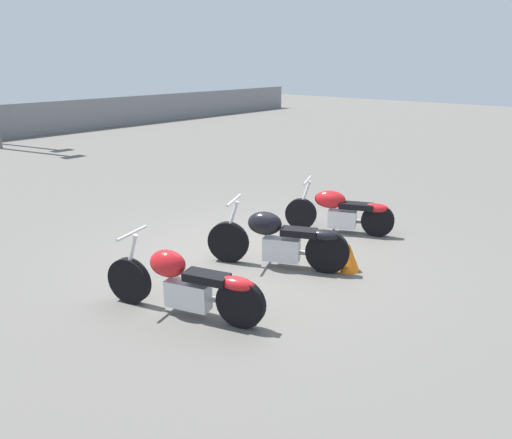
{
  "coord_description": "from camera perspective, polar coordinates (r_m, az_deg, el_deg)",
  "views": [
    {
      "loc": [
        -5.39,
        -4.82,
        2.95
      ],
      "look_at": [
        0.0,
        -0.17,
        0.65
      ],
      "focal_mm": 35.0,
      "sensor_mm": 36.0,
      "label": 1
    }
  ],
  "objects": [
    {
      "name": "motorcycle_slot_1",
      "position": [
        7.29,
        2.61,
        -2.27
      ],
      "size": [
        1.05,
        1.97,
        1.0
      ],
      "rotation": [
        0.0,
        0.0,
        0.44
      ],
      "color": "black",
      "rests_on": "ground_plane"
    },
    {
      "name": "motorcycle_slot_0",
      "position": [
        6.02,
        -8.1,
        -7.23
      ],
      "size": [
        0.86,
        2.07,
        0.96
      ],
      "rotation": [
        0.0,
        0.0,
        0.31
      ],
      "color": "black",
      "rests_on": "ground_plane"
    },
    {
      "name": "traffic_cone_near",
      "position": [
        7.39,
        10.55,
        -4.22
      ],
      "size": [
        0.34,
        0.34,
        0.41
      ],
      "color": "orange",
      "rests_on": "ground_plane"
    },
    {
      "name": "motorcycle_slot_2",
      "position": [
        8.88,
        9.68,
        0.99
      ],
      "size": [
        0.96,
        1.79,
        0.93
      ],
      "rotation": [
        0.0,
        0.0,
        0.42
      ],
      "color": "black",
      "rests_on": "ground_plane"
    },
    {
      "name": "ground_plane",
      "position": [
        7.81,
        -0.97,
        -4.28
      ],
      "size": [
        60.0,
        60.0,
        0.0
      ],
      "primitive_type": "plane",
      "color": "#5B5954"
    }
  ]
}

